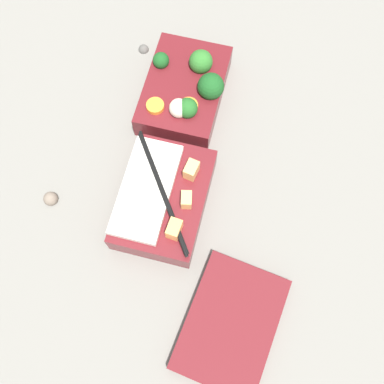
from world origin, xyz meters
TOP-DOWN VIEW (x-y plane):
  - ground_plane at (0.00, 0.00)m, footprint 3.00×3.00m
  - bento_tray_vegetable at (-0.10, -0.01)m, footprint 0.18×0.13m
  - bento_tray_rice at (0.09, -0.00)m, footprint 0.18×0.13m
  - bento_lid at (0.25, 0.14)m, footprint 0.19×0.15m
  - pebble_0 at (-0.18, -0.12)m, footprint 0.02×0.02m
  - pebble_1 at (0.13, -0.18)m, footprint 0.02×0.02m

SIDE VIEW (x-z plane):
  - ground_plane at x=0.00m, z-range 0.00..0.00m
  - pebble_0 at x=-0.18m, z-range 0.00..0.01m
  - pebble_1 at x=0.13m, z-range -0.01..0.02m
  - bento_lid at x=0.25m, z-range 0.00..0.02m
  - bento_tray_rice at x=0.09m, z-range -0.01..0.06m
  - bento_tray_vegetable at x=-0.10m, z-range -0.01..0.07m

